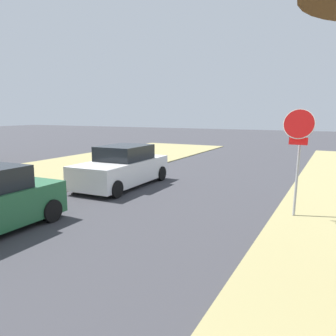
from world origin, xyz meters
TOP-DOWN VIEW (x-y plane):
  - stop_sign_far at (4.12, 12.18)m, footprint 0.81×0.75m
  - parked_sedan_white at (-2.38, 13.35)m, footprint 2.01×4.43m

SIDE VIEW (x-z plane):
  - parked_sedan_white at x=-2.38m, z-range -0.06..1.51m
  - stop_sign_far at x=4.12m, z-range 0.69..3.59m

